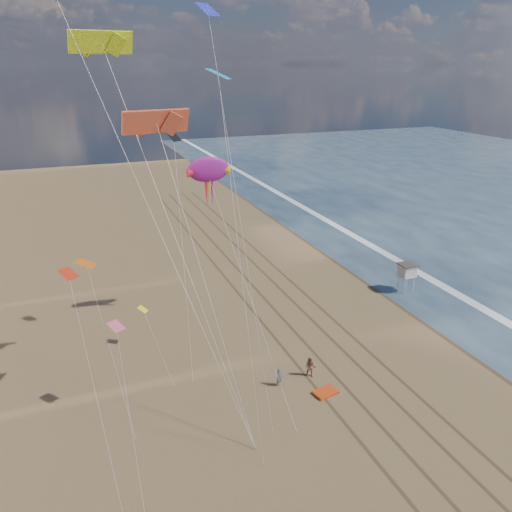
{
  "coord_description": "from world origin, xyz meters",
  "views": [
    {
      "loc": [
        -18.71,
        -13.22,
        25.67
      ],
      "look_at": [
        -3.59,
        26.0,
        9.5
      ],
      "focal_mm": 35.0,
      "sensor_mm": 36.0,
      "label": 1
    }
  ],
  "objects_px": {
    "grounded_kite": "(326,392)",
    "kite_flyer_a": "(279,377)",
    "kite_flyer_b": "(310,367)",
    "lifeguard_stand": "(407,270)",
    "show_kite": "(209,170)"
  },
  "relations": [
    {
      "from": "grounded_kite",
      "to": "kite_flyer_a",
      "type": "bearing_deg",
      "value": 131.67
    },
    {
      "from": "grounded_kite",
      "to": "kite_flyer_b",
      "type": "height_order",
      "value": "kite_flyer_b"
    },
    {
      "from": "kite_flyer_b",
      "to": "kite_flyer_a",
      "type": "bearing_deg",
      "value": -135.6
    },
    {
      "from": "lifeguard_stand",
      "to": "kite_flyer_a",
      "type": "bearing_deg",
      "value": -151.3
    },
    {
      "from": "grounded_kite",
      "to": "show_kite",
      "type": "bearing_deg",
      "value": 95.41
    },
    {
      "from": "lifeguard_stand",
      "to": "kite_flyer_a",
      "type": "relative_size",
      "value": 2.15
    },
    {
      "from": "lifeguard_stand",
      "to": "kite_flyer_b",
      "type": "height_order",
      "value": "lifeguard_stand"
    },
    {
      "from": "show_kite",
      "to": "kite_flyer_a",
      "type": "distance_m",
      "value": 20.74
    },
    {
      "from": "kite_flyer_b",
      "to": "grounded_kite",
      "type": "bearing_deg",
      "value": -47.27
    },
    {
      "from": "grounded_kite",
      "to": "kite_flyer_b",
      "type": "bearing_deg",
      "value": 81.36
    },
    {
      "from": "show_kite",
      "to": "kite_flyer_a",
      "type": "relative_size",
      "value": 15.06
    },
    {
      "from": "kite_flyer_b",
      "to": "show_kite",
      "type": "bearing_deg",
      "value": 149.3
    },
    {
      "from": "lifeguard_stand",
      "to": "grounded_kite",
      "type": "distance_m",
      "value": 23.65
    },
    {
      "from": "lifeguard_stand",
      "to": "show_kite",
      "type": "distance_m",
      "value": 27.08
    },
    {
      "from": "lifeguard_stand",
      "to": "kite_flyer_b",
      "type": "bearing_deg",
      "value": -148.0
    }
  ]
}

